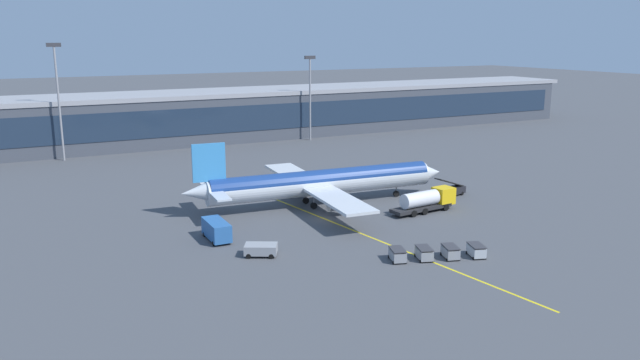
{
  "coord_description": "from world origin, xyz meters",
  "views": [
    {
      "loc": [
        -40.27,
        -75.99,
        25.52
      ],
      "look_at": [
        1.5,
        4.94,
        4.5
      ],
      "focal_mm": 35.26,
      "sensor_mm": 36.0,
      "label": 1
    }
  ],
  "objects_px": {
    "pushback_tug": "(262,249)",
    "fuel_tanker": "(427,200)",
    "baggage_cart_2": "(450,252)",
    "lavatory_truck": "(217,229)",
    "baggage_cart_1": "(424,253)",
    "main_airliner": "(321,182)",
    "baggage_cart_3": "(476,250)",
    "belt_loader": "(450,190)",
    "baggage_cart_0": "(397,255)"
  },
  "relations": [
    {
      "from": "pushback_tug",
      "to": "fuel_tanker",
      "type": "bearing_deg",
      "value": 12.82
    },
    {
      "from": "fuel_tanker",
      "to": "baggage_cart_2",
      "type": "bearing_deg",
      "value": -118.97
    },
    {
      "from": "fuel_tanker",
      "to": "lavatory_truck",
      "type": "bearing_deg",
      "value": 177.49
    },
    {
      "from": "lavatory_truck",
      "to": "baggage_cart_2",
      "type": "xyz_separation_m",
      "value": [
        22.25,
        -18.92,
        -0.64
      ]
    },
    {
      "from": "pushback_tug",
      "to": "baggage_cart_2",
      "type": "height_order",
      "value": "baggage_cart_2"
    },
    {
      "from": "fuel_tanker",
      "to": "pushback_tug",
      "type": "distance_m",
      "value": 29.84
    },
    {
      "from": "pushback_tug",
      "to": "lavatory_truck",
      "type": "distance_m",
      "value": 8.54
    },
    {
      "from": "fuel_tanker",
      "to": "baggage_cart_1",
      "type": "height_order",
      "value": "fuel_tanker"
    },
    {
      "from": "fuel_tanker",
      "to": "pushback_tug",
      "type": "height_order",
      "value": "fuel_tanker"
    },
    {
      "from": "main_airliner",
      "to": "pushback_tug",
      "type": "height_order",
      "value": "main_airliner"
    },
    {
      "from": "lavatory_truck",
      "to": "baggage_cart_3",
      "type": "distance_m",
      "value": 32.21
    },
    {
      "from": "belt_loader",
      "to": "baggage_cart_0",
      "type": "xyz_separation_m",
      "value": [
        -24.56,
        -21.06,
        -0.21
      ]
    },
    {
      "from": "pushback_tug",
      "to": "baggage_cart_3",
      "type": "height_order",
      "value": "baggage_cart_3"
    },
    {
      "from": "fuel_tanker",
      "to": "baggage_cart_2",
      "type": "height_order",
      "value": "fuel_tanker"
    },
    {
      "from": "lavatory_truck",
      "to": "baggage_cart_3",
      "type": "height_order",
      "value": "lavatory_truck"
    },
    {
      "from": "main_airliner",
      "to": "baggage_cart_1",
      "type": "bearing_deg",
      "value": -90.88
    },
    {
      "from": "pushback_tug",
      "to": "baggage_cart_1",
      "type": "xyz_separation_m",
      "value": [
        16.35,
        -9.89,
        -0.07
      ]
    },
    {
      "from": "baggage_cart_0",
      "to": "baggage_cart_3",
      "type": "height_order",
      "value": "same"
    },
    {
      "from": "baggage_cart_0",
      "to": "baggage_cart_2",
      "type": "distance_m",
      "value": 6.4
    },
    {
      "from": "baggage_cart_0",
      "to": "baggage_cart_3",
      "type": "distance_m",
      "value": 9.6
    },
    {
      "from": "baggage_cart_1",
      "to": "fuel_tanker",
      "type": "bearing_deg",
      "value": 52.35
    },
    {
      "from": "belt_loader",
      "to": "lavatory_truck",
      "type": "distance_m",
      "value": 40.96
    },
    {
      "from": "lavatory_truck",
      "to": "baggage_cart_2",
      "type": "distance_m",
      "value": 29.22
    },
    {
      "from": "main_airliner",
      "to": "fuel_tanker",
      "type": "xyz_separation_m",
      "value": [
        12.32,
        -10.45,
        -1.85
      ]
    },
    {
      "from": "baggage_cart_0",
      "to": "baggage_cart_3",
      "type": "relative_size",
      "value": 1.0
    },
    {
      "from": "main_airliner",
      "to": "baggage_cart_3",
      "type": "relative_size",
      "value": 14.27
    },
    {
      "from": "belt_loader",
      "to": "baggage_cart_2",
      "type": "bearing_deg",
      "value": -128.68
    },
    {
      "from": "belt_loader",
      "to": "baggage_cart_1",
      "type": "distance_m",
      "value": 30.83
    },
    {
      "from": "pushback_tug",
      "to": "baggage_cart_2",
      "type": "relative_size",
      "value": 1.48
    },
    {
      "from": "fuel_tanker",
      "to": "baggage_cart_0",
      "type": "bearing_deg",
      "value": -135.51
    },
    {
      "from": "main_airliner",
      "to": "fuel_tanker",
      "type": "height_order",
      "value": "main_airliner"
    },
    {
      "from": "lavatory_truck",
      "to": "baggage_cart_3",
      "type": "bearing_deg",
      "value": -38.25
    },
    {
      "from": "pushback_tug",
      "to": "belt_loader",
      "type": "relative_size",
      "value": 0.63
    },
    {
      "from": "belt_loader",
      "to": "baggage_cart_1",
      "type": "bearing_deg",
      "value": -134.27
    },
    {
      "from": "baggage_cart_3",
      "to": "baggage_cart_1",
      "type": "bearing_deg",
      "value": 161.51
    },
    {
      "from": "main_airliner",
      "to": "baggage_cart_0",
      "type": "height_order",
      "value": "main_airliner"
    },
    {
      "from": "baggage_cart_1",
      "to": "baggage_cart_2",
      "type": "bearing_deg",
      "value": -18.49
    },
    {
      "from": "main_airliner",
      "to": "baggage_cart_3",
      "type": "height_order",
      "value": "main_airliner"
    },
    {
      "from": "fuel_tanker",
      "to": "belt_loader",
      "type": "xyz_separation_m",
      "value": [
        8.79,
        5.57,
        -0.76
      ]
    },
    {
      "from": "baggage_cart_2",
      "to": "baggage_cart_3",
      "type": "height_order",
      "value": "same"
    },
    {
      "from": "baggage_cart_2",
      "to": "baggage_cart_3",
      "type": "distance_m",
      "value": 3.2
    },
    {
      "from": "pushback_tug",
      "to": "baggage_cart_1",
      "type": "height_order",
      "value": "baggage_cart_1"
    },
    {
      "from": "baggage_cart_1",
      "to": "pushback_tug",
      "type": "bearing_deg",
      "value": 148.84
    },
    {
      "from": "belt_loader",
      "to": "baggage_cart_2",
      "type": "height_order",
      "value": "belt_loader"
    },
    {
      "from": "baggage_cart_0",
      "to": "baggage_cart_1",
      "type": "relative_size",
      "value": 1.0
    },
    {
      "from": "fuel_tanker",
      "to": "baggage_cart_1",
      "type": "xyz_separation_m",
      "value": [
        -12.73,
        -16.5,
        -0.96
      ]
    },
    {
      "from": "main_airliner",
      "to": "baggage_cart_2",
      "type": "distance_m",
      "value": 28.23
    },
    {
      "from": "pushback_tug",
      "to": "baggage_cart_0",
      "type": "relative_size",
      "value": 1.48
    },
    {
      "from": "main_airliner",
      "to": "baggage_cart_0",
      "type": "distance_m",
      "value": 26.31
    },
    {
      "from": "baggage_cart_1",
      "to": "baggage_cart_2",
      "type": "height_order",
      "value": "same"
    }
  ]
}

